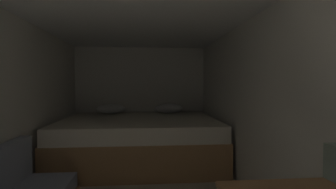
% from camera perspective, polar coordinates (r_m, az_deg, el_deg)
% --- Properties ---
extents(wall_back, '(2.78, 0.05, 2.09)m').
position_cam_1_polar(wall_back, '(5.39, -6.18, -0.61)').
color(wall_back, silver).
rests_on(wall_back, ground).
extents(wall_right, '(0.05, 5.48, 2.09)m').
position_cam_1_polar(wall_right, '(2.91, 20.59, -3.15)').
color(wall_right, silver).
rests_on(wall_right, ground).
extents(ceiling_slab, '(2.78, 5.48, 0.05)m').
position_cam_1_polar(ceiling_slab, '(2.74, -7.56, 19.32)').
color(ceiling_slab, white).
rests_on(ceiling_slab, wall_left).
extents(bed, '(2.56, 2.02, 0.93)m').
position_cam_1_polar(bed, '(4.41, -6.44, -10.02)').
color(bed, '#9E7247').
rests_on(bed, ground).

